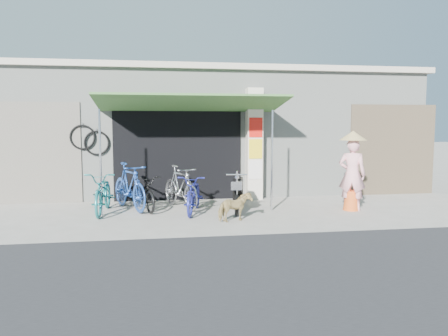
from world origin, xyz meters
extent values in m
plane|color=#A8A198|center=(0.00, 0.00, 0.00)|extent=(80.00, 80.00, 0.00)
cube|color=#303133|center=(0.00, -4.50, 0.01)|extent=(80.00, 6.00, 0.01)
cube|color=#A6ABA3|center=(0.00, 5.10, 1.75)|extent=(12.00, 5.00, 3.50)
cube|color=#BEB3A2|center=(0.00, 5.10, 3.58)|extent=(12.30, 5.30, 0.16)
cube|color=black|center=(-1.20, 2.58, 1.25)|extent=(3.40, 0.06, 2.50)
cube|color=black|center=(-1.20, 2.59, 0.55)|extent=(3.06, 0.04, 1.10)
torus|color=black|center=(-3.30, 2.54, 1.55)|extent=(0.65, 0.05, 0.65)
cylinder|color=silver|center=(-3.30, 2.56, 1.87)|extent=(0.02, 0.02, 0.12)
torus|color=black|center=(-3.65, 2.54, 1.70)|extent=(0.65, 0.05, 0.65)
cylinder|color=silver|center=(-3.65, 2.56, 2.02)|extent=(0.02, 0.02, 0.12)
cube|color=beige|center=(0.85, 2.45, 1.50)|extent=(0.42, 0.42, 3.00)
cube|color=red|center=(0.85, 2.23, 1.95)|extent=(0.36, 0.02, 0.52)
cube|color=yellow|center=(0.85, 2.23, 1.38)|extent=(0.36, 0.02, 0.52)
cube|color=silver|center=(0.85, 2.23, 0.82)|extent=(0.36, 0.02, 0.50)
cube|color=#36622C|center=(-0.90, 1.65, 2.55)|extent=(4.60, 1.88, 0.35)
cylinder|color=silver|center=(-3.00, 0.75, 1.18)|extent=(0.05, 0.05, 2.36)
cylinder|color=silver|center=(0.90, 0.75, 1.18)|extent=(0.05, 0.05, 2.36)
cube|color=brown|center=(5.00, 2.59, 1.30)|extent=(2.60, 0.06, 2.60)
cube|color=#6B665B|center=(-5.00, 2.59, 1.30)|extent=(2.60, 0.06, 2.60)
imported|color=#186B6D|center=(-2.98, 1.02, 0.48)|extent=(0.72, 1.86, 0.96)
imported|color=navy|center=(-2.42, 1.38, 0.56)|extent=(1.26, 1.91, 1.12)
imported|color=black|center=(-2.09, 1.25, 0.42)|extent=(1.05, 1.70, 0.84)
imported|color=#9D9CA1|center=(-1.22, 1.38, 0.52)|extent=(1.14, 1.78, 1.04)
imported|color=navy|center=(-0.94, 0.72, 0.44)|extent=(0.95, 1.78, 0.89)
imported|color=#AC765B|center=(-0.18, -0.32, 0.30)|extent=(0.79, 0.58, 0.61)
torus|color=black|center=(-0.04, 0.20, 0.24)|extent=(0.18, 0.49, 0.48)
torus|color=black|center=(0.21, 1.35, 0.24)|extent=(0.18, 0.49, 0.48)
cube|color=black|center=(0.09, 0.77, 0.31)|extent=(0.38, 0.89, 0.09)
cube|color=black|center=(0.16, 1.08, 0.51)|extent=(0.34, 0.54, 0.31)
cube|color=black|center=(0.16, 1.08, 0.70)|extent=(0.32, 0.53, 0.08)
cube|color=black|center=(0.00, 0.37, 0.56)|extent=(0.21, 0.13, 0.51)
cylinder|color=silver|center=(-0.03, 0.22, 0.93)|extent=(0.47, 0.13, 0.03)
cube|color=silver|center=(-0.07, 0.06, 0.71)|extent=(0.27, 0.23, 0.18)
imported|color=pink|center=(2.78, 0.48, 0.85)|extent=(0.74, 0.66, 1.70)
cone|color=#D2531D|center=(2.78, 0.48, 0.23)|extent=(0.38, 0.38, 0.46)
cone|color=tan|center=(2.78, 0.48, 1.77)|extent=(0.64, 0.64, 0.22)
camera|label=1|loc=(-1.79, -9.14, 2.00)|focal=35.00mm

